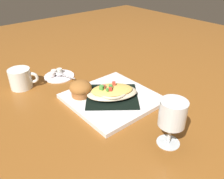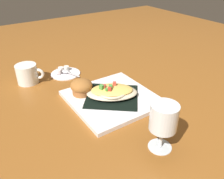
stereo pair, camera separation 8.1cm
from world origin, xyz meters
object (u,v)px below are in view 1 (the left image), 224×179
stemmed_glass (172,116)px  square_plate (112,98)px  gratin_dish (112,92)px  coffee_mug (21,79)px  creamer_saucer (59,76)px  spoon (60,74)px  creamer_cup_1 (54,72)px  muffin (81,89)px  creamer_cup_0 (59,70)px  creamer_cup_2 (52,74)px

stemmed_glass → square_plate: bearing=-4.7°
gratin_dish → coffee_mug: 0.37m
creamer_saucer → gratin_dish: bearing=-169.8°
spoon → creamer_cup_1: 0.03m
spoon → creamer_cup_1: bearing=18.5°
muffin → creamer_cup_1: 0.24m
creamer_saucer → creamer_cup_1: (0.03, 0.01, 0.01)m
spoon → creamer_cup_1: creamer_cup_1 is taller
coffee_mug → creamer_cup_0: bearing=-85.9°
creamer_cup_0 → creamer_cup_2: (-0.01, 0.04, 0.00)m
creamer_saucer → muffin: bearing=172.6°
coffee_mug → creamer_cup_2: 0.13m
square_plate → stemmed_glass: 0.28m
muffin → stemmed_glass: size_ratio=0.58×
muffin → creamer_cup_0: (0.24, -0.04, -0.03)m
square_plate → creamer_cup_0: (0.31, 0.04, 0.01)m
creamer_cup_0 → creamer_cup_1: size_ratio=1.00×
gratin_dish → creamer_cup_0: (0.31, 0.04, -0.02)m
gratin_dish → spoon: size_ratio=1.96×
creamer_cup_1 → creamer_cup_2: (-0.02, 0.02, 0.00)m
coffee_mug → creamer_cup_1: (0.02, -0.15, -0.02)m
square_plate → creamer_cup_1: bearing=11.0°
creamer_saucer → creamer_cup_1: creamer_cup_1 is taller
creamer_cup_2 → square_plate: bearing=-165.1°
creamer_saucer → creamer_cup_2: 0.03m
coffee_mug → creamer_cup_0: (0.01, -0.17, -0.02)m
creamer_cup_1 → creamer_cup_0: bearing=-97.3°
stemmed_glass → creamer_cup_1: size_ratio=5.75×
gratin_dish → creamer_saucer: size_ratio=1.64×
creamer_cup_1 → spoon: bearing=-161.5°
coffee_mug → stemmed_glass: 0.60m
gratin_dish → stemmed_glass: bearing=175.4°
spoon → creamer_cup_2: 0.03m
coffee_mug → stemmed_glass: stemmed_glass is taller
creamer_saucer → square_plate: bearing=-169.7°
coffee_mug → creamer_cup_0: size_ratio=4.27×
spoon → creamer_cup_2: size_ratio=4.45×
square_plate → muffin: 0.12m
gratin_dish → creamer_cup_2: size_ratio=8.74×
square_plate → spoon: (0.29, 0.05, 0.01)m
square_plate → creamer_cup_1: creamer_cup_1 is taller
stemmed_glass → creamer_cup_1: (0.59, 0.04, -0.08)m
gratin_dish → creamer_cup_0: gratin_dish is taller
creamer_cup_0 → gratin_dish: bearing=-173.3°
spoon → coffee_mug: bearing=84.1°
coffee_mug → creamer_saucer: 0.16m
creamer_saucer → creamer_cup_0: (0.02, -0.02, 0.01)m
stemmed_glass → creamer_cup_2: stemmed_glass is taller
creamer_cup_0 → stemmed_glass: bearing=-178.5°
creamer_saucer → creamer_cup_0: size_ratio=5.34×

